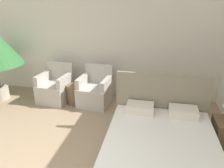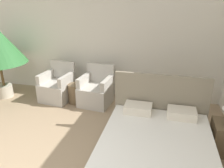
% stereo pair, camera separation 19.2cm
% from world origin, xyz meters
% --- Properties ---
extents(wall_back, '(10.00, 0.06, 2.90)m').
position_xyz_m(wall_back, '(0.00, 3.73, 1.45)').
color(wall_back, silver).
rests_on(wall_back, ground_plane).
extents(bed, '(1.61, 2.09, 1.12)m').
position_xyz_m(bed, '(1.62, 1.25, 0.27)').
color(bed, '#4C4238').
rests_on(bed, ground_plane).
extents(armchair_near_window_left, '(0.74, 0.75, 0.89)m').
position_xyz_m(armchair_near_window_left, '(-0.83, 3.06, 0.29)').
color(armchair_near_window_left, '#B7B2A8').
rests_on(armchair_near_window_left, ground_plane).
extents(armchair_near_window_right, '(0.74, 0.75, 0.89)m').
position_xyz_m(armchair_near_window_right, '(0.15, 3.06, 0.29)').
color(armchair_near_window_right, '#B7B2A8').
rests_on(armchair_near_window_right, ground_plane).
extents(side_table, '(0.34, 0.34, 0.46)m').
position_xyz_m(side_table, '(-0.34, 3.01, 0.23)').
color(side_table, brown).
rests_on(side_table, ground_plane).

